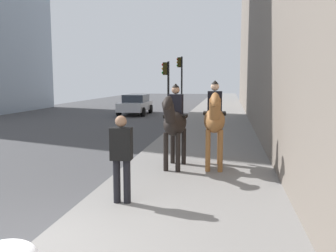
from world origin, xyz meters
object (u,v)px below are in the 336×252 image
(car_near_lane, at_px, (136,104))
(traffic_light_far_curb, at_px, (181,76))
(traffic_light_near_curb, at_px, (167,82))
(pedestrian_greeting, at_px, (121,153))
(mounted_horse_far, at_px, (214,119))
(mounted_horse_near, at_px, (175,122))

(car_near_lane, relative_size, traffic_light_far_curb, 0.98)
(car_near_lane, xyz_separation_m, traffic_light_near_curb, (-5.03, -3.12, 1.60))
(pedestrian_greeting, relative_size, car_near_lane, 0.42)
(mounted_horse_far, distance_m, car_near_lane, 16.79)
(mounted_horse_near, height_order, traffic_light_near_curb, traffic_light_near_curb)
(mounted_horse_near, xyz_separation_m, pedestrian_greeting, (-2.96, 0.59, -0.28))
(mounted_horse_near, height_order, car_near_lane, mounted_horse_near)
(pedestrian_greeting, xyz_separation_m, traffic_light_far_curb, (19.25, 1.40, 1.65))
(pedestrian_greeting, xyz_separation_m, car_near_lane, (18.67, 4.56, -0.34))
(traffic_light_near_curb, bearing_deg, traffic_light_far_curb, -0.45)
(pedestrian_greeting, bearing_deg, car_near_lane, 10.94)
(car_near_lane, relative_size, traffic_light_near_curb, 1.16)
(pedestrian_greeting, relative_size, traffic_light_near_curb, 0.49)
(mounted_horse_far, distance_m, traffic_light_far_curb, 16.51)
(traffic_light_near_curb, bearing_deg, pedestrian_greeting, -173.97)
(pedestrian_greeting, bearing_deg, mounted_horse_near, -14.07)
(traffic_light_near_curb, height_order, traffic_light_far_curb, traffic_light_far_curb)
(mounted_horse_near, relative_size, traffic_light_near_curb, 0.65)
(mounted_horse_near, relative_size, mounted_horse_far, 0.96)
(car_near_lane, bearing_deg, traffic_light_far_curb, 99.94)
(car_near_lane, bearing_deg, mounted_horse_far, 21.15)
(mounted_horse_far, distance_m, pedestrian_greeting, 3.51)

